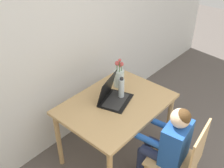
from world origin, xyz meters
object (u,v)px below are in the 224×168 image
laptop (112,95)px  water_bottle (121,88)px  flower_vase (119,76)px  chair_occupied (180,161)px  person_seated (169,142)px

laptop → water_bottle: 0.11m
laptop → flower_vase: bearing=9.2°
chair_occupied → person_seated: bearing=-90.0°
person_seated → water_bottle: (0.13, 0.64, 0.20)m
flower_vase → water_bottle: size_ratio=1.44×
water_bottle → flower_vase: bearing=46.6°
chair_occupied → laptop: bearing=-98.1°
chair_occupied → flower_vase: 1.03m
water_bottle → chair_occupied: bearing=-98.5°
flower_vase → laptop: bearing=-153.7°
chair_occupied → person_seated: person_seated is taller
flower_vase → water_bottle: (-0.15, -0.16, -0.00)m
chair_occupied → water_bottle: water_bottle is taller
chair_occupied → laptop: (0.02, 0.80, 0.32)m
laptop → person_seated: bearing=-109.9°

